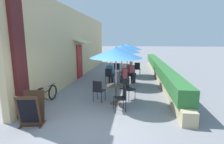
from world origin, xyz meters
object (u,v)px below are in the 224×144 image
object	(u,v)px
patio_umbrella_near	(116,53)
cafe_chair_mid_right	(130,74)
menu_board	(31,109)
coffee_cup_mid	(123,71)
cafe_chair_near_right	(122,96)
patio_umbrella_far	(127,47)
patio_table_far	(127,68)
cafe_chair_near_back	(128,87)
seated_patron_mid_right	(132,71)
cafe_chair_far_left	(117,68)
coffee_cup_far	(126,64)
coffee_cup_near	(115,83)
cafe_chair_far_right	(137,68)
patio_table_near	(116,91)
seated_patron_mid_back	(110,72)
cafe_chair_near_left	(98,89)
bicycle_leaning	(45,96)
seated_patron_mid_left	(124,75)
cafe_chair_mid_left	(126,78)
patio_table_mid	(122,75)
patio_umbrella_mid	(122,49)
cafe_chair_mid_back	(109,75)

from	to	relation	value
patio_umbrella_near	cafe_chair_mid_right	xyz separation A→B (m)	(0.44, 3.44, -1.47)
menu_board	coffee_cup_mid	bearing A→B (deg)	53.84
cafe_chair_near_right	patio_umbrella_far	bearing A→B (deg)	-15.60
patio_table_far	patio_umbrella_far	xyz separation A→B (m)	(0.00, 0.00, 1.47)
cafe_chair_near_right	patio_umbrella_far	world-z (taller)	patio_umbrella_far
cafe_chair_near_right	cafe_chair_near_back	xyz separation A→B (m)	(0.16, 1.23, 0.00)
cafe_chair_near_back	cafe_chair_mid_right	distance (m)	2.87
coffee_cup_mid	menu_board	bearing A→B (deg)	-115.41
seated_patron_mid_right	cafe_chair_far_left	size ratio (longest dim) A/B	1.44
seated_patron_mid_right	coffee_cup_far	world-z (taller)	seated_patron_mid_right
coffee_cup_mid	coffee_cup_near	bearing A→B (deg)	-92.18
cafe_chair_far_right	cafe_chair_mid_right	bearing A→B (deg)	74.56
patio_table_near	coffee_cup_near	distance (m)	0.29
seated_patron_mid_back	coffee_cup_far	xyz separation A→B (m)	(0.75, 2.33, 0.09)
cafe_chair_near_left	bicycle_leaning	distance (m)	2.04
seated_patron_mid_left	bicycle_leaning	bearing A→B (deg)	117.44
cafe_chair_mid_left	cafe_chair_far_left	xyz separation A→B (m)	(-0.79, 3.15, 0.00)
cafe_chair_mid_right	patio_table_mid	bearing A→B (deg)	6.15
seated_patron_mid_back	cafe_chair_far_right	size ratio (longest dim) A/B	1.44
patio_umbrella_mid	cafe_chair_near_left	bearing A→B (deg)	-104.22
coffee_cup_mid	patio_table_far	size ratio (longest dim) A/B	0.12
coffee_cup_mid	cafe_chair_far_left	size ratio (longest dim) A/B	0.10
seated_patron_mid_right	coffee_cup_mid	distance (m)	0.75
patio_table_near	patio_umbrella_far	bearing A→B (deg)	88.17
patio_table_mid	cafe_chair_mid_back	size ratio (longest dim) A/B	0.85
cafe_chair_mid_right	patio_umbrella_mid	bearing A→B (deg)	6.15
cafe_chair_near_back	cafe_chair_mid_left	xyz separation A→B (m)	(-0.17, 1.65, 0.00)
seated_patron_mid_back	cafe_chair_far_left	distance (m)	2.29
cafe_chair_near_left	cafe_chair_far_right	size ratio (longest dim) A/B	1.00
seated_patron_mid_back	coffee_cup_near	bearing A→B (deg)	-63.13
coffee_cup_mid	patio_umbrella_far	bearing A→B (deg)	87.65
cafe_chair_far_left	cafe_chair_far_right	world-z (taller)	same
cafe_chair_near_right	seated_patron_mid_right	distance (m)	4.03
coffee_cup_near	patio_umbrella_mid	bearing A→B (deg)	89.26
seated_patron_mid_left	patio_table_mid	bearing A→B (deg)	-2.85
cafe_chair_far_left	cafe_chair_near_back	bearing A→B (deg)	-82.94
patio_table_near	cafe_chair_near_back	distance (m)	0.71
coffee_cup_near	patio_umbrella_mid	xyz separation A→B (m)	(0.04, 2.75, 1.21)
coffee_cup_near	cafe_chair_mid_back	world-z (taller)	cafe_chair_mid_back
seated_patron_mid_back	cafe_chair_far_right	distance (m)	2.98
seated_patron_mid_left	patio_umbrella_far	distance (m)	3.56
seated_patron_mid_left	cafe_chair_far_right	world-z (taller)	seated_patron_mid_left
cafe_chair_near_back	patio_umbrella_far	world-z (taller)	patio_umbrella_far
cafe_chair_near_back	seated_patron_mid_back	world-z (taller)	seated_patron_mid_back
cafe_chair_near_left	patio_table_mid	distance (m)	2.88
coffee_cup_near	seated_patron_mid_right	world-z (taller)	seated_patron_mid_right
cafe_chair_mid_right	bicycle_leaning	distance (m)	4.97
cafe_chair_mid_left	cafe_chair_far_right	bearing A→B (deg)	-25.59
cafe_chair_mid_right	cafe_chair_mid_back	bearing A→B (deg)	-23.85
cafe_chair_near_back	coffee_cup_mid	world-z (taller)	cafe_chair_near_back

